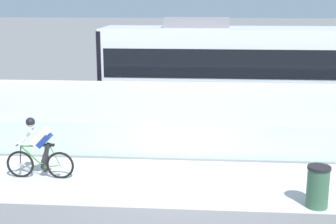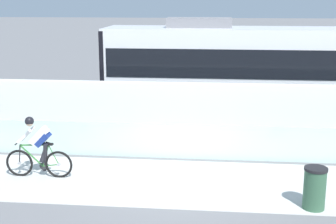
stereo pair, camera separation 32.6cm
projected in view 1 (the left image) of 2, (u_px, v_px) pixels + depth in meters
The scene contains 9 objects.
ground_plane at pixel (180, 182), 12.05m from camera, with size 200.00×200.00×0.00m, color slate.
bike_path_deck at pixel (180, 182), 12.05m from camera, with size 32.00×3.20×0.01m, color beige.
glass_parapet at pixel (183, 142), 13.73m from camera, with size 32.00×0.05×1.01m, color #ADC6C1.
concrete_barrier_wall at pixel (186, 112), 15.37m from camera, with size 32.00×0.36×1.89m, color silver.
tram_rail_near at pixel (188, 121), 17.99m from camera, with size 32.00×0.08×0.01m, color #595654.
tram_rail_far at pixel (190, 112), 19.38m from camera, with size 32.00×0.08×0.01m, color #595654.
tram at pixel (248, 69), 18.08m from camera, with size 11.06×2.54×3.81m.
cyclist_on_bike at pixel (39, 149), 12.14m from camera, with size 1.77×0.58×1.61m.
trash_bin at pixel (318, 187), 10.49m from camera, with size 0.51×0.51×0.96m.
Camera 1 is at (0.58, -11.29, 4.54)m, focal length 51.03 mm.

